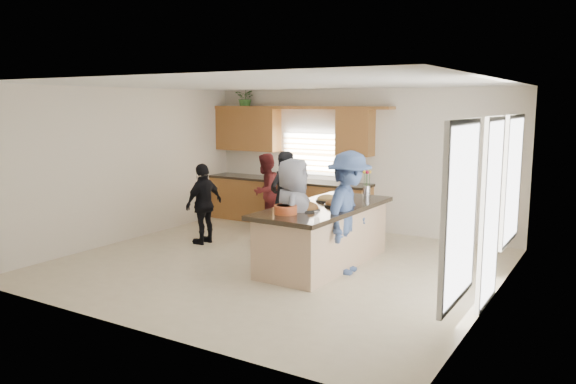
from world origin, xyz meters
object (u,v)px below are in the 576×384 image
Objects in this scene: woman_left_mid at (265,191)px; island at (324,237)px; salad_bowl at (286,209)px; woman_left_back at (283,198)px; woman_right_back at (349,212)px; woman_right_front at (293,216)px; woman_left_front at (204,204)px.

island is at bearing 48.56° from woman_left_mid.
island is 8.31× the size of salad_bowl.
woman_left_back reaches higher than salad_bowl.
woman_left_back is at bearing 122.53° from salad_bowl.
woman_right_back reaches higher than island.
salad_bowl is at bearing 41.60° from woman_left_back.
woman_right_back is 0.83m from woman_right_front.
woman_left_back reaches higher than woman_left_mid.
salad_bowl is at bearing 164.49° from woman_right_front.
woman_left_back is at bearing 54.63° from woman_right_back.
island is at bearing 66.35° from woman_right_back.
woman_left_mid reaches higher than woman_left_front.
salad_bowl is at bearing -98.24° from island.
woman_left_mid is (-2.23, 1.72, 0.31)m from island.
woman_left_mid is at bearing 16.65° from woman_right_front.
woman_right_back reaches higher than woman_left_back.
woman_left_front is at bearing 48.04° from woman_right_front.
woman_left_front reaches higher than salad_bowl.
woman_right_front is at bearing -106.50° from island.
woman_right_front is (-0.20, -0.61, 0.41)m from island.
woman_left_front is 2.41m from woman_right_front.
salad_bowl is 0.20× the size of woman_left_back.
island is 1.55m from woman_left_back.
woman_left_back is (-1.10, 1.72, -0.18)m from salad_bowl.
woman_right_front reaches higher than woman_left_back.
woman_right_back reaches higher than woman_left_mid.
woman_left_back is 1.10× the size of woman_left_mid.
woman_left_front is at bearing -51.27° from woman_left_back.
woman_right_back is (1.74, -0.98, 0.07)m from woman_left_back.
woman_right_front is (-0.04, 0.28, -0.16)m from salad_bowl.
woman_left_back is 0.97× the size of woman_right_front.
island is 0.76m from woman_right_front.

